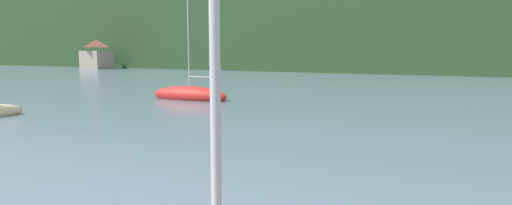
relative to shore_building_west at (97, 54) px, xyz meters
The scene contains 3 objects.
wooded_hillside 66.58m from the shore_building_west, 28.89° to the left, with size 352.00×45.61×57.45m.
shore_building_west is the anchor object (origin of this frame).
sailboat_far_2 65.56m from the shore_building_west, 36.93° to the right, with size 7.28×2.05×10.98m.
Camera 1 is at (7.88, 22.54, 4.23)m, focal length 29.13 mm.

